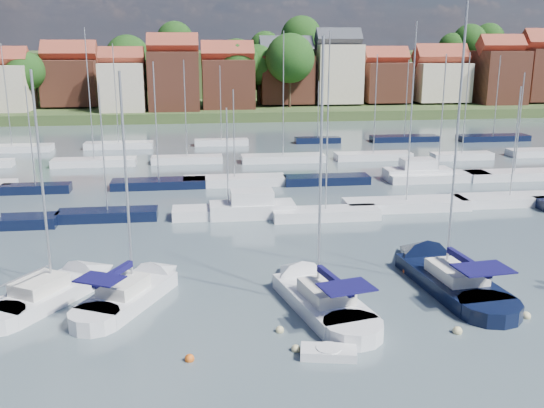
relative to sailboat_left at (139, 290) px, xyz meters
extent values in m
plane|color=#405058|center=(13.29, 35.53, -0.36)|extent=(260.00, 260.00, 0.00)
cube|color=silver|center=(-0.47, -0.92, -0.11)|extent=(5.25, 6.86, 1.20)
cone|color=silver|center=(1.34, 2.61, -0.11)|extent=(3.76, 3.95, 2.65)
cylinder|color=silver|center=(-1.92, -3.75, -0.11)|extent=(3.56, 3.56, 1.20)
cube|color=silver|center=(-0.67, -1.31, 0.84)|extent=(2.86, 3.20, 0.70)
cylinder|color=#B2B2B7|center=(-0.27, -0.53, 6.37)|extent=(0.14, 0.14, 11.76)
cylinder|color=#B2B2B7|center=(-1.08, -2.10, 1.69)|extent=(1.70, 3.19, 0.10)
cube|color=#0F0D41|center=(-1.08, -2.10, 1.84)|extent=(1.79, 3.12, 0.35)
cube|color=#0F0D41|center=(-1.60, -3.12, 1.99)|extent=(2.73, 2.44, 0.08)
cube|color=silver|center=(9.99, -3.00, -0.11)|extent=(4.56, 7.77, 1.20)
cone|color=silver|center=(8.99, 1.44, -0.11)|extent=(3.74, 4.12, 3.03)
cylinder|color=silver|center=(10.80, -6.55, -0.11)|extent=(3.63, 3.63, 1.20)
cube|color=silver|center=(10.11, -3.49, 0.84)|extent=(2.74, 3.43, 0.70)
cylinder|color=#B2B2B7|center=(9.88, -2.51, 7.23)|extent=(0.14, 0.14, 13.49)
cylinder|color=#B2B2B7|center=(10.33, -4.48, 1.69)|extent=(0.99, 3.97, 0.10)
cube|color=#0F0D41|center=(10.33, -4.48, 1.84)|extent=(1.14, 3.82, 0.35)
cube|color=#0F0D41|center=(10.62, -5.76, 1.99)|extent=(2.92, 2.34, 0.08)
cube|color=black|center=(18.15, -1.09, -0.11)|extent=(4.18, 8.39, 1.20)
cone|color=black|center=(17.64, 3.94, -0.11)|extent=(3.75, 4.25, 3.37)
cylinder|color=black|center=(18.56, -5.11, -0.11)|extent=(3.70, 3.70, 1.20)
cube|color=silver|center=(18.21, -1.65, 0.84)|extent=(2.69, 3.59, 0.70)
cylinder|color=#B2B2B7|center=(18.09, -0.53, 8.15)|extent=(0.14, 0.14, 15.31)
cylinder|color=#B2B2B7|center=(18.32, -2.77, 1.69)|extent=(0.56, 4.48, 0.10)
cube|color=#0F0D41|center=(18.32, -2.77, 1.84)|extent=(0.73, 4.28, 0.35)
cube|color=#0F0D41|center=(18.47, -4.22, 1.99)|extent=(3.06, 2.30, 0.08)
cube|color=silver|center=(-5.02, -0.21, -0.11)|extent=(5.81, 7.03, 1.20)
cone|color=silver|center=(-2.84, 3.27, -0.11)|extent=(4.02, 4.17, 2.74)
cube|color=silver|center=(-5.26, -0.60, 0.84)|extent=(3.08, 3.34, 0.70)
cylinder|color=#B2B2B7|center=(-4.78, 0.17, 6.40)|extent=(0.14, 0.14, 11.83)
cylinder|color=#B2B2B7|center=(-5.75, -1.38, 1.69)|extent=(2.02, 3.15, 0.10)
cube|color=silver|center=(9.21, -8.24, -0.18)|extent=(2.74, 1.68, 0.50)
cylinder|color=silver|center=(9.21, -8.24, -0.04)|extent=(1.19, 1.19, 0.32)
sphere|color=#D85914|center=(2.87, -7.78, -0.36)|extent=(0.45, 0.45, 0.45)
sphere|color=beige|center=(7.34, -5.48, -0.36)|extent=(0.42, 0.42, 0.42)
sphere|color=beige|center=(16.10, -6.74, -0.36)|extent=(0.48, 0.48, 0.48)
sphere|color=#D85914|center=(16.40, 1.53, -0.36)|extent=(0.47, 0.47, 0.47)
sphere|color=beige|center=(20.42, -5.54, -0.36)|extent=(0.47, 0.47, 0.47)
sphere|color=beige|center=(7.81, -7.50, -0.36)|extent=(0.43, 0.43, 0.43)
cube|color=black|center=(-11.87, 15.00, -0.01)|extent=(8.64, 2.42, 1.00)
cube|color=black|center=(-3.82, 16.07, -0.01)|extent=(8.01, 2.24, 1.00)
cylinder|color=#B2B2B7|center=(-3.82, 16.07, 5.57)|extent=(0.12, 0.12, 10.16)
cube|color=silver|center=(6.02, 15.73, -0.01)|extent=(9.22, 2.58, 1.00)
cylinder|color=#B2B2B7|center=(6.02, 15.73, 4.58)|extent=(0.12, 0.12, 8.18)
cube|color=silver|center=(13.92, 14.14, -0.01)|extent=(8.78, 2.46, 1.00)
cylinder|color=#B2B2B7|center=(13.92, 14.14, 6.02)|extent=(0.12, 0.12, 11.06)
cube|color=silver|center=(21.52, 16.20, -0.01)|extent=(10.79, 3.02, 1.00)
cylinder|color=#B2B2B7|center=(21.52, 16.20, 7.92)|extent=(0.12, 0.12, 14.87)
cube|color=silver|center=(31.27, 16.56, -0.01)|extent=(10.13, 2.84, 1.00)
cylinder|color=#B2B2B7|center=(31.27, 16.56, 5.29)|extent=(0.12, 0.12, 9.59)
cube|color=silver|center=(7.98, 15.53, 0.14)|extent=(7.00, 2.60, 1.40)
cube|color=silver|center=(7.98, 15.53, 1.24)|extent=(3.50, 2.20, 1.30)
cube|color=black|center=(-11.95, 26.52, -0.01)|extent=(6.54, 1.83, 1.00)
cylinder|color=#B2B2B7|center=(-11.95, 26.52, 5.17)|extent=(0.12, 0.12, 9.37)
cube|color=black|center=(-0.26, 27.17, -0.01)|extent=(9.30, 2.60, 1.00)
cylinder|color=#B2B2B7|center=(-0.26, 27.17, 6.23)|extent=(0.12, 0.12, 11.48)
cube|color=silver|center=(7.35, 27.54, -0.01)|extent=(10.40, 2.91, 1.00)
cylinder|color=#B2B2B7|center=(7.35, 27.54, 4.87)|extent=(0.12, 0.12, 8.77)
cube|color=black|center=(16.77, 26.81, -0.01)|extent=(8.80, 2.46, 1.00)
cylinder|color=#B2B2B7|center=(16.77, 26.81, 7.65)|extent=(0.12, 0.12, 14.33)
cube|color=silver|center=(28.69, 26.69, -0.01)|extent=(10.73, 3.00, 1.00)
cylinder|color=#B2B2B7|center=(28.69, 26.69, 6.56)|extent=(0.12, 0.12, 12.14)
cube|color=silver|center=(37.11, 26.50, -0.01)|extent=(10.48, 2.93, 1.00)
cylinder|color=#B2B2B7|center=(37.11, 26.50, 5.63)|extent=(0.12, 0.12, 10.28)
cube|color=silver|center=(26.75, 27.53, 0.14)|extent=(7.00, 2.60, 1.40)
cube|color=silver|center=(26.75, 27.53, 1.24)|extent=(3.50, 2.20, 1.30)
cube|color=silver|center=(-8.42, 39.74, -0.01)|extent=(9.71, 2.72, 1.00)
cylinder|color=#B2B2B7|center=(-8.42, 39.74, 7.93)|extent=(0.12, 0.12, 14.88)
cube|color=silver|center=(2.45, 40.04, -0.01)|extent=(8.49, 2.38, 1.00)
cylinder|color=#B2B2B7|center=(2.45, 40.04, 6.14)|extent=(0.12, 0.12, 11.31)
cube|color=silver|center=(14.08, 39.31, -0.01)|extent=(10.16, 2.85, 1.00)
cylinder|color=#B2B2B7|center=(14.08, 39.31, 7.78)|extent=(0.12, 0.12, 14.59)
cube|color=silver|center=(25.46, 39.43, -0.01)|extent=(9.53, 2.67, 1.00)
cylinder|color=#B2B2B7|center=(25.46, 39.43, 6.44)|extent=(0.12, 0.12, 11.91)
cube|color=silver|center=(36.45, 38.04, -0.01)|extent=(7.62, 2.13, 1.00)
cylinder|color=#B2B2B7|center=(36.45, 38.04, 6.55)|extent=(0.12, 0.12, 12.13)
cube|color=silver|center=(-20.84, 51.21, -0.01)|extent=(10.37, 2.90, 1.00)
cylinder|color=#B2B2B7|center=(-20.84, 51.21, 7.09)|extent=(0.12, 0.12, 13.20)
cube|color=silver|center=(-6.97, 52.09, -0.01)|extent=(9.24, 2.59, 1.00)
cylinder|color=#B2B2B7|center=(-6.97, 52.09, 7.07)|extent=(0.12, 0.12, 13.17)
cube|color=silver|center=(7.21, 52.83, -0.01)|extent=(7.57, 2.12, 1.00)
cylinder|color=#B2B2B7|center=(7.21, 52.83, 5.61)|extent=(0.12, 0.12, 10.24)
cube|color=black|center=(21.18, 53.00, -0.01)|extent=(6.58, 1.84, 1.00)
cylinder|color=#B2B2B7|center=(21.18, 53.00, 4.49)|extent=(0.12, 0.12, 8.01)
cube|color=black|center=(34.23, 52.93, -0.01)|extent=(9.92, 2.78, 1.00)
cylinder|color=#B2B2B7|center=(34.23, 52.93, 5.95)|extent=(0.12, 0.12, 10.92)
cube|color=black|center=(47.57, 51.90, -0.01)|extent=(10.55, 2.95, 1.00)
cylinder|color=#B2B2B7|center=(47.57, 51.90, 6.24)|extent=(0.12, 0.12, 11.51)
cube|color=#3E4E27|center=(13.29, 112.53, -0.06)|extent=(200.00, 70.00, 3.00)
cube|color=#3E4E27|center=(13.29, 137.53, 4.64)|extent=(200.00, 60.00, 14.00)
cube|color=beige|center=(-31.54, 87.72, 5.52)|extent=(9.35, 10.04, 8.56)
cube|color=brown|center=(-31.54, 87.72, 10.94)|extent=(9.54, 4.63, 4.63)
cube|color=brown|center=(-20.36, 93.32, 6.20)|extent=(10.37, 9.97, 8.73)
cube|color=brown|center=(-20.36, 93.32, 11.83)|extent=(10.57, 5.13, 5.13)
cube|color=beige|center=(-9.45, 84.53, 5.72)|extent=(8.09, 8.80, 8.96)
cube|color=brown|center=(-9.45, 84.53, 11.19)|extent=(8.25, 4.00, 4.00)
cube|color=brown|center=(-0.06, 85.47, 6.72)|extent=(9.36, 10.17, 10.97)
cube|color=brown|center=(-0.06, 85.47, 13.35)|extent=(9.54, 4.63, 4.63)
cube|color=brown|center=(10.25, 87.18, 5.95)|extent=(9.90, 8.56, 9.42)
cube|color=brown|center=(10.25, 87.18, 11.87)|extent=(10.10, 4.90, 4.90)
cube|color=brown|center=(22.39, 92.18, 6.58)|extent=(10.59, 8.93, 9.49)
cube|color=#383A42|center=(22.39, 92.18, 12.63)|extent=(10.80, 5.24, 5.24)
cube|color=beige|center=(33.00, 91.33, 7.66)|extent=(9.01, 8.61, 11.65)
cube|color=#383A42|center=(33.00, 91.33, 14.59)|extent=(9.19, 4.46, 4.46)
cube|color=brown|center=(43.46, 92.53, 5.84)|extent=(9.10, 9.34, 8.00)
cube|color=brown|center=(43.46, 92.53, 10.96)|extent=(9.28, 4.50, 4.50)
cube|color=beige|center=(55.24, 92.12, 5.78)|extent=(10.86, 9.59, 7.88)
cube|color=brown|center=(55.24, 92.12, 11.05)|extent=(11.07, 5.37, 5.37)
cube|color=brown|center=(67.05, 89.45, 6.72)|extent=(9.18, 9.96, 10.97)
cube|color=brown|center=(67.05, 89.45, 13.33)|extent=(9.36, 4.54, 4.54)
cylinder|color=#382619|center=(70.06, 111.04, 8.15)|extent=(0.50, 0.50, 4.47)
sphere|color=#234C17|center=(70.06, 111.04, 14.22)|extent=(8.18, 8.18, 8.18)
cylinder|color=#382619|center=(16.75, 91.46, 3.47)|extent=(0.50, 0.50, 4.46)
sphere|color=#234C17|center=(16.75, 91.46, 9.52)|extent=(8.15, 8.15, 8.15)
cylinder|color=#382619|center=(28.51, 109.21, 8.21)|extent=(0.50, 0.50, 5.15)
sphere|color=#234C17|center=(28.51, 109.21, 15.20)|extent=(9.41, 9.41, 9.41)
cylinder|color=#382619|center=(-0.25, 111.84, 8.32)|extent=(0.50, 0.50, 4.56)
sphere|color=#234C17|center=(-0.25, 111.84, 14.50)|extent=(8.34, 8.34, 8.34)
cylinder|color=#382619|center=(-9.94, 100.78, 3.81)|extent=(0.50, 0.50, 5.15)
sphere|color=#234C17|center=(-9.94, 100.78, 10.81)|extent=(9.42, 9.42, 9.42)
cylinder|color=#382619|center=(-25.38, 102.85, 6.40)|extent=(0.50, 0.50, 3.42)
sphere|color=#234C17|center=(-25.38, 102.85, 11.04)|extent=(6.26, 6.26, 6.26)
cylinder|color=#382619|center=(27.05, 100.24, 3.12)|extent=(0.50, 0.50, 3.77)
sphere|color=#234C17|center=(27.05, 100.24, 8.23)|extent=(6.89, 6.89, 6.89)
cylinder|color=#382619|center=(22.34, 86.47, 3.84)|extent=(0.50, 0.50, 5.21)
sphere|color=#234C17|center=(22.34, 86.47, 10.92)|extent=(9.53, 9.53, 9.53)
cylinder|color=#382619|center=(75.22, 97.15, 2.72)|extent=(0.50, 0.50, 2.97)
sphere|color=#234C17|center=(75.22, 97.15, 6.76)|extent=(5.44, 5.44, 5.44)
cylinder|color=#382619|center=(12.14, 89.28, 3.66)|extent=(0.50, 0.50, 4.84)
sphere|color=#234C17|center=(12.14, 89.28, 10.23)|extent=(8.85, 8.85, 8.85)
cylinder|color=#382619|center=(65.97, 111.25, 7.80)|extent=(0.50, 0.50, 3.72)
sphere|color=#234C17|center=(65.97, 111.25, 12.85)|extent=(6.80, 6.80, 6.80)
cylinder|color=#382619|center=(67.34, 89.66, 3.26)|extent=(0.50, 0.50, 4.05)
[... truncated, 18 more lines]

